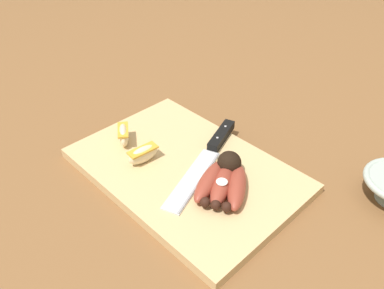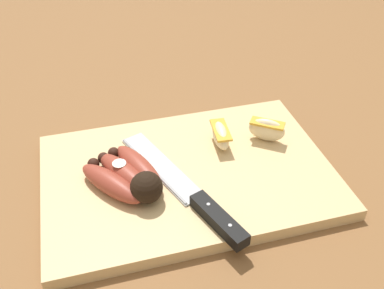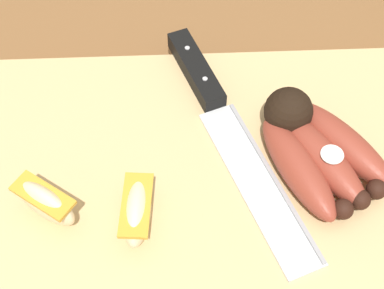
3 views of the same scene
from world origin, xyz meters
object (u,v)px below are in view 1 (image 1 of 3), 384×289
at_px(banana_bunch, 224,180).
at_px(chefs_knife, 212,149).
at_px(apple_wedge_near, 143,154).
at_px(apple_wedge_middle, 124,135).

xyz_separation_m(banana_bunch, chefs_knife, (-0.08, 0.06, -0.01)).
relative_size(chefs_knife, apple_wedge_near, 4.16).
bearing_deg(chefs_knife, apple_wedge_near, -122.02).
distance_m(chefs_knife, apple_wedge_near, 0.14).
bearing_deg(banana_bunch, apple_wedge_near, -159.78).
bearing_deg(chefs_knife, banana_bunch, -35.10).
xyz_separation_m(banana_bunch, apple_wedge_near, (-0.16, -0.06, 0.00)).
xyz_separation_m(banana_bunch, apple_wedge_middle, (-0.23, -0.05, 0.00)).
bearing_deg(apple_wedge_middle, apple_wedge_near, -6.89).
bearing_deg(banana_bunch, chefs_knife, 144.90).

